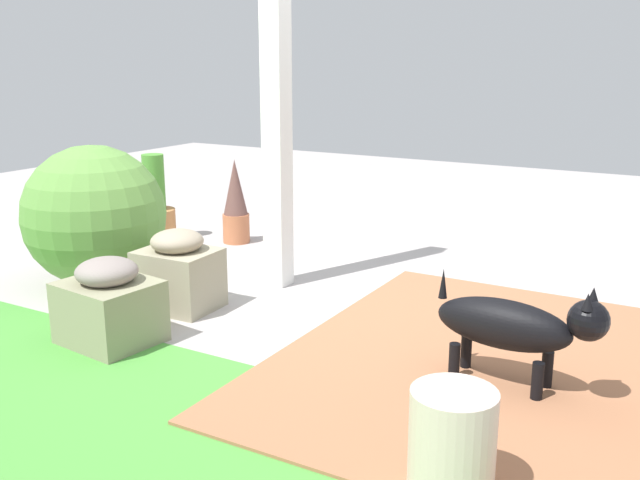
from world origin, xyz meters
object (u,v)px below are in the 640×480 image
at_px(ceramic_urn, 452,444).
at_px(porch_pillar, 276,90).
at_px(stone_planter_far, 109,305).
at_px(round_shrub, 94,216).
at_px(dog, 515,325).
at_px(terracotta_pot_tall, 155,210).
at_px(stone_planter_mid, 179,272).
at_px(terracotta_pot_spiky, 236,203).

bearing_deg(ceramic_urn, porch_pillar, -43.14).
height_order(stone_planter_far, round_shrub, round_shrub).
xyz_separation_m(stone_planter_far, dog, (-1.95, -0.50, 0.10)).
bearing_deg(stone_planter_far, terracotta_pot_tall, -53.82).
relative_size(stone_planter_mid, round_shrub, 0.52).
bearing_deg(stone_planter_far, dog, -165.61).
relative_size(stone_planter_far, terracotta_pot_spiky, 0.76).
bearing_deg(stone_planter_far, ceramic_urn, 168.48).
height_order(terracotta_pot_spiky, ceramic_urn, terracotta_pot_spiky).
xyz_separation_m(terracotta_pot_tall, ceramic_urn, (-3.25, 2.13, -0.05)).
bearing_deg(round_shrub, terracotta_pot_tall, -66.48).
height_order(stone_planter_mid, ceramic_urn, stone_planter_mid).
xyz_separation_m(stone_planter_far, round_shrub, (0.81, -0.68, 0.25)).
xyz_separation_m(stone_planter_mid, round_shrub, (0.77, -0.10, 0.23)).
height_order(terracotta_pot_spiky, terracotta_pot_tall, terracotta_pot_tall).
height_order(porch_pillar, terracotta_pot_spiky, porch_pillar).
relative_size(stone_planter_far, ceramic_urn, 1.31).
distance_m(dog, ceramic_urn, 0.91).
distance_m(stone_planter_mid, ceramic_urn, 2.26).
relative_size(round_shrub, terracotta_pot_spiky, 1.36).
height_order(stone_planter_far, dog, dog).
xyz_separation_m(porch_pillar, terracotta_pot_tall, (1.48, -0.47, -1.00)).
xyz_separation_m(stone_planter_mid, dog, (-1.99, 0.08, 0.08)).
distance_m(stone_planter_far, terracotta_pot_spiky, 2.11).
distance_m(porch_pillar, ceramic_urn, 2.65).
distance_m(stone_planter_mid, stone_planter_far, 0.59).
distance_m(porch_pillar, round_shrub, 1.42).
distance_m(terracotta_pot_spiky, dog, 3.01).
height_order(porch_pillar, dog, porch_pillar).
bearing_deg(dog, terracotta_pot_spiky, -29.73).
relative_size(round_shrub, terracotta_pot_tall, 1.30).
xyz_separation_m(porch_pillar, dog, (-1.73, 0.75, -0.94)).
relative_size(round_shrub, dog, 1.20).
bearing_deg(terracotta_pot_tall, terracotta_pot_spiky, -155.50).
relative_size(porch_pillar, terracotta_pot_spiky, 3.75).
height_order(round_shrub, terracotta_pot_spiky, round_shrub).
distance_m(stone_planter_far, round_shrub, 1.08).
relative_size(terracotta_pot_spiky, ceramic_urn, 1.73).
bearing_deg(ceramic_urn, dog, -87.29).
height_order(round_shrub, terracotta_pot_tall, round_shrub).
distance_m(round_shrub, terracotta_pot_tall, 1.16).
bearing_deg(stone_planter_mid, round_shrub, -7.15).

